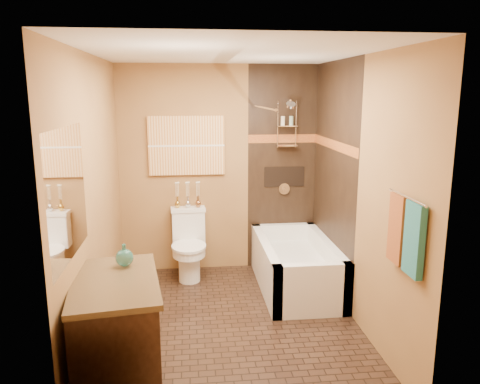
{
  "coord_description": "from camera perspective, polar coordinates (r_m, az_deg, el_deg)",
  "views": [
    {
      "loc": [
        -0.38,
        -4.1,
        2.18
      ],
      "look_at": [
        0.13,
        0.4,
        1.2
      ],
      "focal_mm": 35.0,
      "sensor_mm": 36.0,
      "label": 1
    }
  ],
  "objects": [
    {
      "name": "toilet",
      "position": [
        5.6,
        -6.26,
        -6.35
      ],
      "size": [
        0.42,
        0.62,
        0.81
      ],
      "rotation": [
        0.0,
        0.0,
        0.06
      ],
      "color": "white",
      "rests_on": "floor"
    },
    {
      "name": "towel_bar",
      "position": [
        3.49,
        19.69,
        -0.61
      ],
      "size": [
        0.02,
        0.55,
        0.02
      ],
      "primitive_type": "cylinder",
      "rotation": [
        1.57,
        0.0,
        0.0
      ],
      "color": "silver",
      "rests_on": "wall_right"
    },
    {
      "name": "alcove_tile_right",
      "position": [
        5.18,
        11.28,
        1.59
      ],
      "size": [
        0.01,
        1.5,
        2.5
      ],
      "primitive_type": "cube",
      "color": "black",
      "rests_on": "wall_right"
    },
    {
      "name": "vanity",
      "position": [
        3.67,
        -14.82,
        -16.57
      ],
      "size": [
        0.73,
        1.06,
        0.87
      ],
      "rotation": [
        0.0,
        0.0,
        0.14
      ],
      "color": "black",
      "rests_on": "floor"
    },
    {
      "name": "ceiling",
      "position": [
        4.13,
        -1.21,
        16.61
      ],
      "size": [
        3.0,
        3.0,
        0.0
      ],
      "primitive_type": "plane",
      "color": "silver",
      "rests_on": "wall_back"
    },
    {
      "name": "wall_front",
      "position": [
        2.79,
        1.72,
        -7.28
      ],
      "size": [
        2.4,
        0.02,
        2.5
      ],
      "primitive_type": "cube",
      "color": "olive",
      "rests_on": "floor"
    },
    {
      "name": "towel_teal",
      "position": [
        3.45,
        20.46,
        -5.46
      ],
      "size": [
        0.05,
        0.22,
        0.52
      ],
      "primitive_type": "cube",
      "color": "#226D72",
      "rests_on": "towel_bar"
    },
    {
      "name": "wall_left",
      "position": [
        4.29,
        -17.32,
        -0.92
      ],
      "size": [
        0.02,
        3.0,
        2.5
      ],
      "primitive_type": "cube",
      "color": "olive",
      "rests_on": "floor"
    },
    {
      "name": "floor",
      "position": [
        4.66,
        -1.07,
        -15.72
      ],
      "size": [
        3.0,
        3.0,
        0.0
      ],
      "primitive_type": "plane",
      "color": "black",
      "rests_on": "ground"
    },
    {
      "name": "teal_bottle",
      "position": [
        3.69,
        -13.92,
        -7.51
      ],
      "size": [
        0.18,
        0.18,
        0.21
      ],
      "primitive_type": null,
      "rotation": [
        0.0,
        0.0,
        -0.35
      ],
      "color": "#226659",
      "rests_on": "vanity"
    },
    {
      "name": "vanity_mirror",
      "position": [
        3.36,
        -20.25,
        -0.26
      ],
      "size": [
        0.01,
        1.0,
        0.9
      ],
      "primitive_type": "cube",
      "color": "white",
      "rests_on": "wall_left"
    },
    {
      "name": "mosaic_band_back",
      "position": [
        5.73,
        5.26,
        6.5
      ],
      "size": [
        0.85,
        0.01,
        0.1
      ],
      "primitive_type": "cube",
      "color": "maroon",
      "rests_on": "alcove_tile_back"
    },
    {
      "name": "alcove_niche",
      "position": [
        5.8,
        5.41,
        1.88
      ],
      "size": [
        0.5,
        0.01,
        0.25
      ],
      "primitive_type": "cube",
      "color": "black",
      "rests_on": "alcove_tile_back"
    },
    {
      "name": "wall_back",
      "position": [
        5.69,
        -2.53,
        2.75
      ],
      "size": [
        2.4,
        0.02,
        2.5
      ],
      "primitive_type": "cube",
      "color": "olive",
      "rests_on": "floor"
    },
    {
      "name": "bathtub",
      "position": [
        5.36,
        6.81,
        -9.35
      ],
      "size": [
        0.8,
        1.5,
        0.55
      ],
      "color": "white",
      "rests_on": "floor"
    },
    {
      "name": "towel_rust",
      "position": [
        3.67,
        18.65,
        -4.27
      ],
      "size": [
        0.05,
        0.22,
        0.52
      ],
      "primitive_type": "cube",
      "color": "brown",
      "rests_on": "towel_bar"
    },
    {
      "name": "curtain_rod",
      "position": [
        4.92,
        2.73,
        10.29
      ],
      "size": [
        0.03,
        1.55,
        0.03
      ],
      "primitive_type": "cylinder",
      "rotation": [
        1.57,
        0.0,
        0.0
      ],
      "color": "silver",
      "rests_on": "wall_back"
    },
    {
      "name": "sunset_painting",
      "position": [
        5.61,
        -6.54,
        5.64
      ],
      "size": [
        0.9,
        0.04,
        0.7
      ],
      "primitive_type": "cube",
      "color": "#C9742F",
      "rests_on": "wall_back"
    },
    {
      "name": "bud_vases",
      "position": [
        5.62,
        -6.4,
        -0.26
      ],
      "size": [
        0.31,
        0.07,
        0.31
      ],
      "color": "gold",
      "rests_on": "toilet"
    },
    {
      "name": "mosaic_band_right",
      "position": [
        5.13,
        11.34,
        5.66
      ],
      "size": [
        0.01,
        1.5,
        0.1
      ],
      "primitive_type": "cube",
      "color": "maroon",
      "rests_on": "alcove_tile_right"
    },
    {
      "name": "wall_right",
      "position": [
        4.49,
        14.29,
        -0.16
      ],
      "size": [
        0.02,
        3.0,
        2.5
      ],
      "primitive_type": "cube",
      "color": "olive",
      "rests_on": "floor"
    },
    {
      "name": "alcove_tile_back",
      "position": [
        5.78,
        5.17,
        2.86
      ],
      "size": [
        0.85,
        0.01,
        2.5
      ],
      "primitive_type": "cube",
      "color": "black",
      "rests_on": "wall_back"
    },
    {
      "name": "shower_fixtures",
      "position": [
        5.63,
        5.73,
        6.86
      ],
      "size": [
        0.24,
        0.33,
        1.16
      ],
      "color": "silver",
      "rests_on": "floor"
    }
  ]
}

